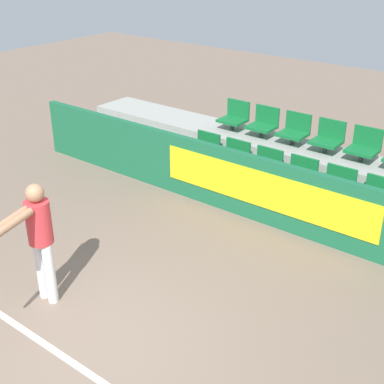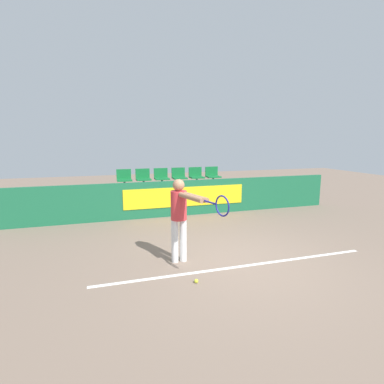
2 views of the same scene
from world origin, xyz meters
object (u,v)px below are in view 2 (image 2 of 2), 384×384
stadium_chair_5 (223,189)px  stadium_chair_6 (124,178)px  stadium_chair_2 (168,192)px  stadium_chair_3 (187,191)px  stadium_chair_1 (148,193)px  stadium_chair_4 (205,190)px  stadium_chair_7 (143,177)px  stadium_chair_11 (213,175)px  stadium_chair_0 (127,194)px  stadium_chair_9 (179,176)px  tennis_player (181,213)px  tennis_ball (196,281)px  stadium_chair_8 (161,177)px  stadium_chair_10 (196,175)px

stadium_chair_5 → stadium_chair_6: stadium_chair_6 is taller
stadium_chair_2 → stadium_chair_3: bearing=0.0°
stadium_chair_1 → stadium_chair_4: same height
stadium_chair_7 → stadium_chair_11: (2.54, 0.00, 0.00)m
stadium_chair_5 → stadium_chair_6: size_ratio=1.00×
stadium_chair_0 → stadium_chair_5: bearing=0.0°
stadium_chair_3 → stadium_chair_9: stadium_chair_9 is taller
stadium_chair_1 → tennis_player: (-0.03, -4.12, 0.34)m
tennis_ball → stadium_chair_4: bearing=68.8°
stadium_chair_0 → stadium_chair_11: stadium_chair_11 is taller
stadium_chair_4 → stadium_chair_8: size_ratio=1.00×
stadium_chair_2 → stadium_chair_7: size_ratio=1.00×
stadium_chair_10 → stadium_chair_6: bearing=180.0°
stadium_chair_10 → tennis_ball: bearing=-108.0°
stadium_chair_11 → tennis_player: 5.67m
stadium_chair_10 → stadium_chair_11: 0.64m
stadium_chair_10 → stadium_chair_11: same height
stadium_chair_6 → stadium_chair_10: (2.54, 0.00, 0.00)m
stadium_chair_3 → stadium_chair_10: size_ratio=1.00×
stadium_chair_1 → stadium_chair_2: 0.64m
stadium_chair_4 → stadium_chair_9: size_ratio=1.00×
stadium_chair_3 → stadium_chair_9: bearing=90.0°
stadium_chair_9 → stadium_chair_10: (0.64, 0.00, 0.00)m
stadium_chair_1 → stadium_chair_11: (2.54, 0.94, 0.38)m
stadium_chair_4 → stadium_chair_2: bearing=180.0°
stadium_chair_6 → stadium_chair_10: same height
stadium_chair_0 → stadium_chair_1: bearing=0.0°
stadium_chair_11 → stadium_chair_3: bearing=-143.5°
tennis_player → stadium_chair_7: bearing=73.9°
stadium_chair_10 → stadium_chair_11: (0.64, 0.00, 0.00)m
stadium_chair_6 → stadium_chair_2: bearing=-36.5°
stadium_chair_5 → stadium_chair_8: stadium_chair_8 is taller
stadium_chair_0 → stadium_chair_1: size_ratio=1.00×
stadium_chair_7 → tennis_ball: size_ratio=8.14×
stadium_chair_2 → stadium_chair_11: stadium_chair_11 is taller
stadium_chair_3 → tennis_ball: 5.16m
stadium_chair_5 → tennis_ball: bearing=-117.3°
stadium_chair_7 → stadium_chair_8: bearing=0.0°
stadium_chair_9 → tennis_ball: size_ratio=8.14×
stadium_chair_10 → stadium_chair_11: bearing=0.0°
stadium_chair_9 → stadium_chair_11: 1.27m
stadium_chair_8 → stadium_chair_10: (1.27, 0.00, 0.00)m
stadium_chair_8 → stadium_chair_2: bearing=-90.0°
stadium_chair_6 → stadium_chair_11: same height
stadium_chair_3 → stadium_chair_4: bearing=0.0°
stadium_chair_1 → stadium_chair_5: bearing=0.0°
stadium_chair_0 → stadium_chair_10: stadium_chair_10 is taller
stadium_chair_11 → tennis_ball: stadium_chair_11 is taller
stadium_chair_7 → stadium_chair_11: size_ratio=1.00×
stadium_chair_0 → stadium_chair_9: bearing=26.3°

